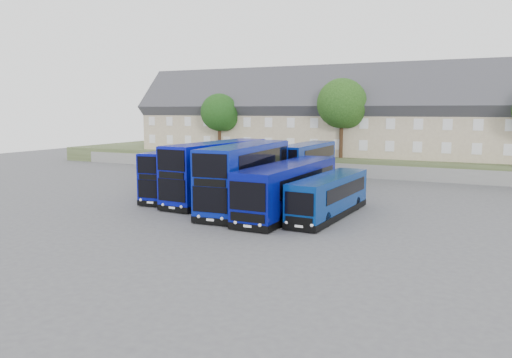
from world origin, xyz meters
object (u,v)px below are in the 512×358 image
(dd_front_mid, at_px, (217,172))
(dd_front_left, at_px, (182,174))
(tree_west, at_px, (221,114))
(coach_east_a, at_px, (289,189))
(tree_mid, at_px, (343,105))

(dd_front_mid, bearing_deg, dd_front_left, -178.71)
(dd_front_left, relative_size, tree_west, 1.38)
(dd_front_mid, distance_m, coach_east_a, 7.73)
(coach_east_a, bearing_deg, tree_mid, 97.15)
(dd_front_left, distance_m, coach_east_a, 11.23)
(tree_mid, bearing_deg, dd_front_left, -111.74)
(dd_front_mid, relative_size, tree_mid, 1.34)
(coach_east_a, relative_size, tree_west, 1.75)
(dd_front_left, height_order, tree_mid, tree_mid)
(coach_east_a, bearing_deg, dd_front_left, 168.52)
(dd_front_left, distance_m, tree_mid, 23.21)
(tree_west, height_order, tree_mid, tree_mid)
(dd_front_mid, height_order, tree_west, tree_west)
(dd_front_mid, xyz_separation_m, tree_west, (-11.31, 20.43, 4.67))
(dd_front_left, height_order, coach_east_a, dd_front_left)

